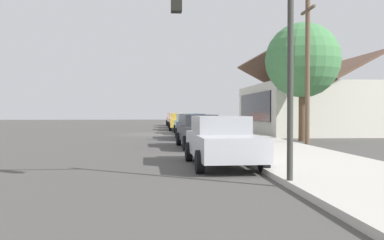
% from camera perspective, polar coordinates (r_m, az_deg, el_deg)
% --- Properties ---
extents(ground_plane, '(120.00, 120.00, 0.00)m').
position_cam_1_polar(ground_plane, '(32.32, -5.68, -1.94)').
color(ground_plane, '#4C4947').
extents(sidewalk_curb, '(60.00, 4.20, 0.16)m').
position_cam_1_polar(sidewalk_curb, '(32.70, 4.18, -1.77)').
color(sidewalk_curb, beige).
rests_on(sidewalk_curb, ground).
extents(car_coral, '(4.40, 2.09, 1.59)m').
position_cam_1_polar(car_coral, '(52.02, -2.37, 0.12)').
color(car_coral, '#EA8C75').
rests_on(car_coral, ground).
extents(car_ivory, '(4.82, 1.96, 1.59)m').
position_cam_1_polar(car_ivory, '(45.42, -2.03, -0.02)').
color(car_ivory, silver).
rests_on(car_ivory, ground).
extents(car_mustard, '(4.87, 2.15, 1.59)m').
position_cam_1_polar(car_mustard, '(39.36, -1.65, -0.20)').
color(car_mustard, gold).
rests_on(car_mustard, ground).
extents(car_seafoam, '(4.42, 2.07, 1.59)m').
position_cam_1_polar(car_seafoam, '(32.99, -0.64, -0.46)').
color(car_seafoam, '#9ED1BC').
rests_on(car_seafoam, ground).
extents(car_navy, '(4.64, 2.03, 1.59)m').
position_cam_1_polar(car_navy, '(26.76, -0.01, -0.83)').
color(car_navy, navy).
rests_on(car_navy, ground).
extents(car_charcoal, '(4.86, 2.17, 1.59)m').
position_cam_1_polar(car_charcoal, '(20.34, 1.03, -1.45)').
color(car_charcoal, '#2D3035').
rests_on(car_charcoal, ground).
extents(car_silver, '(4.86, 2.18, 1.59)m').
position_cam_1_polar(car_silver, '(13.51, 4.05, -2.75)').
color(car_silver, silver).
rests_on(car_silver, ground).
extents(storefront_building, '(12.96, 7.89, 5.99)m').
position_cam_1_polar(storefront_building, '(34.67, 14.55, 1.65)').
color(storefront_building, silver).
rests_on(storefront_building, ground).
extents(shade_tree, '(4.37, 4.37, 6.93)m').
position_cam_1_polar(shade_tree, '(25.64, 14.77, 7.79)').
color(shade_tree, brown).
rests_on(shade_tree, ground).
extents(traffic_light_main, '(0.37, 2.79, 5.20)m').
position_cam_1_polar(traffic_light_main, '(9.76, 7.13, 11.51)').
color(traffic_light_main, '#383833').
rests_on(traffic_light_main, ground).
extents(utility_pole_wooden, '(1.80, 0.24, 7.50)m').
position_cam_1_polar(utility_pole_wooden, '(22.37, 15.38, 6.73)').
color(utility_pole_wooden, brown).
rests_on(utility_pole_wooden, ground).
extents(fire_hydrant_red, '(0.22, 0.22, 0.71)m').
position_cam_1_polar(fire_hydrant_red, '(17.71, 7.14, -2.87)').
color(fire_hydrant_red, red).
rests_on(fire_hydrant_red, sidewalk_curb).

